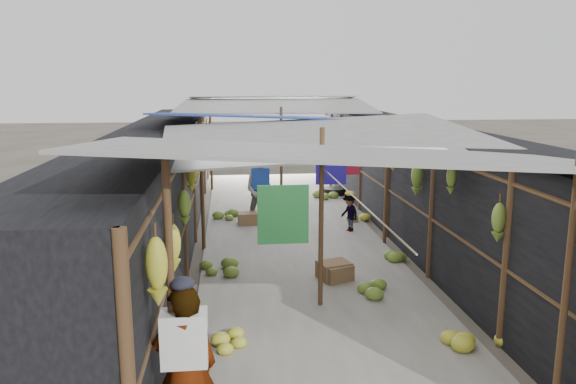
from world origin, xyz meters
name	(u,v)px	position (x,y,z in m)	size (l,w,h in m)	color
aisle_slab	(293,239)	(0.00, 6.50, 0.01)	(3.60, 16.00, 0.02)	#9E998E
stall_left	(157,187)	(-2.70, 6.50, 1.15)	(1.40, 15.00, 2.30)	black
stall_right	(422,182)	(2.70, 6.50, 1.15)	(1.40, 15.00, 2.30)	black
crate_near	(336,273)	(0.43, 3.98, 0.14)	(0.47, 0.37, 0.28)	#866044
crate_mid	(334,271)	(0.41, 4.06, 0.15)	(0.50, 0.40, 0.30)	#866044
crate_back	(248,219)	(-0.88, 7.76, 0.14)	(0.45, 0.37, 0.29)	#866044
black_basin	(334,191)	(1.70, 10.93, 0.10)	(0.64, 0.64, 0.19)	black
vendor_elderly	(185,367)	(-1.70, -0.02, 0.76)	(0.56, 0.37, 1.53)	white
shopper_blue	(261,190)	(-0.58, 7.90, 0.77)	(0.74, 0.58, 1.53)	#1F2D9F
vendor_seated	(349,213)	(1.28, 6.94, 0.42)	(0.54, 0.31, 0.84)	#534C48
market_canopy	(292,121)	(0.03, 6.83, 2.41)	(5.62, 15.20, 2.77)	brown
hanging_bananas	(290,161)	(-0.07, 6.38, 1.64)	(3.95, 14.07, 0.82)	gold
floor_bananas	(309,247)	(0.19, 5.45, 0.15)	(3.79, 9.44, 0.36)	olive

